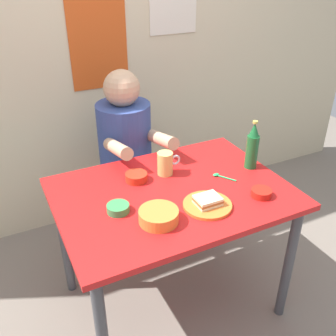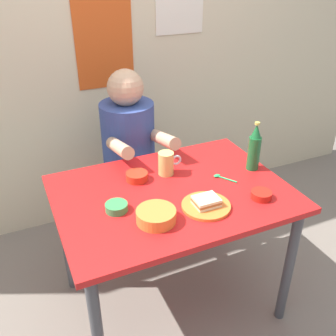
% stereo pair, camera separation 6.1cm
% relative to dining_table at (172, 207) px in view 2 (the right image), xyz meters
% --- Properties ---
extents(ground_plane, '(6.00, 6.00, 0.00)m').
position_rel_dining_table_xyz_m(ground_plane, '(0.00, 0.00, -0.65)').
color(ground_plane, slate).
extents(wall_back, '(4.40, 0.09, 2.60)m').
position_rel_dining_table_xyz_m(wall_back, '(0.00, 1.05, 0.65)').
color(wall_back, beige).
rests_on(wall_back, ground).
extents(dining_table, '(1.10, 0.80, 0.74)m').
position_rel_dining_table_xyz_m(dining_table, '(0.00, 0.00, 0.00)').
color(dining_table, red).
rests_on(dining_table, ground).
extents(stool, '(0.34, 0.34, 0.45)m').
position_rel_dining_table_xyz_m(stool, '(-0.01, 0.63, -0.30)').
color(stool, '#4C4C51').
rests_on(stool, ground).
extents(person_seated, '(0.33, 0.56, 0.72)m').
position_rel_dining_table_xyz_m(person_seated, '(-0.01, 0.62, 0.12)').
color(person_seated, '#33478C').
rests_on(person_seated, stool).
extents(plate_orange, '(0.22, 0.22, 0.01)m').
position_rel_dining_table_xyz_m(plate_orange, '(0.08, -0.18, 0.10)').
color(plate_orange, orange).
rests_on(plate_orange, dining_table).
extents(sandwich, '(0.11, 0.09, 0.04)m').
position_rel_dining_table_xyz_m(sandwich, '(0.08, -0.18, 0.13)').
color(sandwich, beige).
rests_on(sandwich, plate_orange).
extents(beer_mug, '(0.13, 0.08, 0.12)m').
position_rel_dining_table_xyz_m(beer_mug, '(0.04, 0.16, 0.15)').
color(beer_mug, '#D1BC66').
rests_on(beer_mug, dining_table).
extents(beer_bottle, '(0.06, 0.06, 0.26)m').
position_rel_dining_table_xyz_m(beer_bottle, '(0.47, 0.03, 0.21)').
color(beer_bottle, '#19602D').
rests_on(beer_bottle, dining_table).
extents(dip_bowl_green, '(0.10, 0.10, 0.03)m').
position_rel_dining_table_xyz_m(dip_bowl_green, '(-0.29, -0.04, 0.11)').
color(dip_bowl_green, '#388C4C').
rests_on(dip_bowl_green, dining_table).
extents(sauce_bowl_chili, '(0.11, 0.11, 0.04)m').
position_rel_dining_table_xyz_m(sauce_bowl_chili, '(-0.12, 0.17, 0.12)').
color(sauce_bowl_chili, red).
rests_on(sauce_bowl_chili, dining_table).
extents(soup_bowl_orange, '(0.17, 0.17, 0.05)m').
position_rel_dining_table_xyz_m(soup_bowl_orange, '(-0.16, -0.19, 0.12)').
color(soup_bowl_orange, orange).
rests_on(soup_bowl_orange, dining_table).
extents(sambal_bowl_red, '(0.10, 0.10, 0.03)m').
position_rel_dining_table_xyz_m(sambal_bowl_red, '(0.35, -0.22, 0.11)').
color(sambal_bowl_red, '#B21E14').
rests_on(sambal_bowl_red, dining_table).
extents(spoon, '(0.08, 0.11, 0.01)m').
position_rel_dining_table_xyz_m(spoon, '(0.27, 0.01, 0.10)').
color(spoon, '#26A559').
rests_on(spoon, dining_table).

